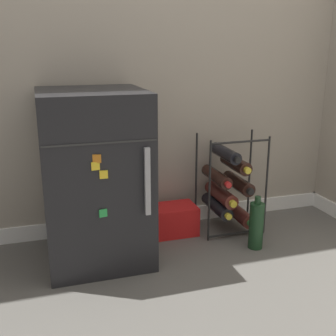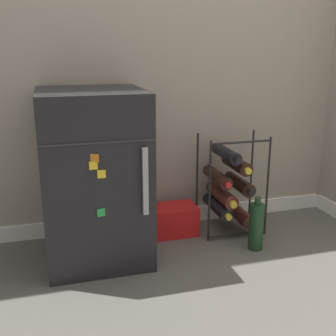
{
  "view_description": "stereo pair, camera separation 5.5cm",
  "coord_description": "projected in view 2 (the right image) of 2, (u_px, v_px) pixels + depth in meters",
  "views": [
    {
      "loc": [
        -0.77,
        -1.63,
        1.04
      ],
      "look_at": [
        -0.14,
        0.41,
        0.43
      ],
      "focal_mm": 45.0,
      "sensor_mm": 36.0,
      "label": 1
    },
    {
      "loc": [
        -0.72,
        -1.65,
        1.04
      ],
      "look_at": [
        -0.14,
        0.41,
        0.43
      ],
      "focal_mm": 45.0,
      "sensor_mm": 36.0,
      "label": 2
    }
  ],
  "objects": [
    {
      "name": "wall_back",
      "position": [
        179.0,
        10.0,
        2.29
      ],
      "size": [
        6.97,
        0.07,
        2.5
      ],
      "color": "#9E9384",
      "rests_on": "ground_plane"
    },
    {
      "name": "ground_plane",
      "position": [
        220.0,
        275.0,
        2.0
      ],
      "size": [
        14.0,
        14.0,
        0.0
      ],
      "primitive_type": "plane",
      "color": "#56544F"
    },
    {
      "name": "loose_bottle_floor",
      "position": [
        256.0,
        226.0,
        2.23
      ],
      "size": [
        0.08,
        0.08,
        0.29
      ],
      "color": "#19381E",
      "rests_on": "ground_plane"
    },
    {
      "name": "mini_fridge",
      "position": [
        95.0,
        176.0,
        2.09
      ],
      "size": [
        0.5,
        0.55,
        0.85
      ],
      "color": "black",
      "rests_on": "ground_plane"
    },
    {
      "name": "wine_rack",
      "position": [
        229.0,
        187.0,
        2.41
      ],
      "size": [
        0.36,
        0.32,
        0.57
      ],
      "color": "black",
      "rests_on": "ground_plane"
    },
    {
      "name": "soda_box",
      "position": [
        172.0,
        220.0,
        2.43
      ],
      "size": [
        0.28,
        0.18,
        0.17
      ],
      "color": "red",
      "rests_on": "ground_plane"
    }
  ]
}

